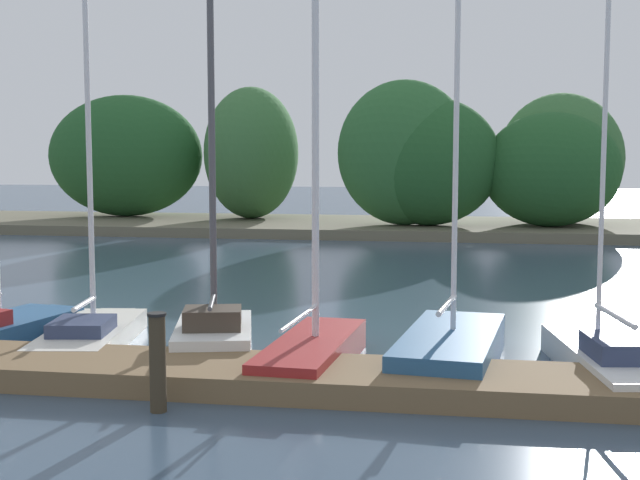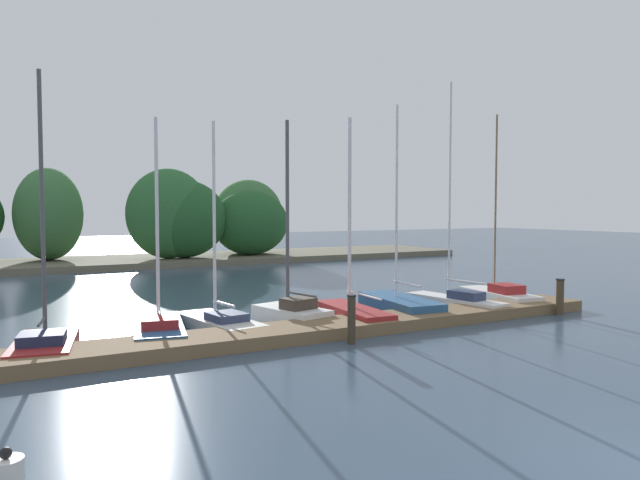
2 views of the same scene
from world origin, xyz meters
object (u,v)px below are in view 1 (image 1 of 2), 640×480
at_px(sailboat_4, 214,329).
at_px(sailboat_3, 91,330).
at_px(sailboat_7, 601,354).
at_px(sailboat_6, 452,345).
at_px(sailboat_5, 314,345).
at_px(mooring_piling_1, 158,362).

bearing_deg(sailboat_4, sailboat_3, 70.82).
bearing_deg(sailboat_7, sailboat_6, 74.19).
xyz_separation_m(sailboat_3, sailboat_5, (4.16, -0.89, 0.07)).
bearing_deg(sailboat_5, sailboat_3, 81.92).
relative_size(sailboat_3, sailboat_4, 0.98).
relative_size(sailboat_4, sailboat_5, 0.98).
height_order(sailboat_3, sailboat_4, sailboat_4).
bearing_deg(sailboat_6, sailboat_5, 107.93).
relative_size(sailboat_6, sailboat_7, 0.88).
xyz_separation_m(sailboat_4, sailboat_7, (6.25, -0.53, -0.07)).
relative_size(sailboat_5, mooring_piling_1, 4.92).
xyz_separation_m(sailboat_3, mooring_piling_1, (2.53, -3.55, 0.38)).
distance_m(sailboat_3, sailboat_4, 2.33).
height_order(sailboat_6, sailboat_7, sailboat_7).
xyz_separation_m(sailboat_3, sailboat_6, (6.32, -0.47, 0.06)).
bearing_deg(sailboat_3, sailboat_5, -110.91).
bearing_deg(mooring_piling_1, sailboat_7, 24.86).
bearing_deg(sailboat_3, sailboat_6, -103.05).
relative_size(sailboat_4, sailboat_6, 0.89).
xyz_separation_m(sailboat_4, mooring_piling_1, (0.22, -3.33, 0.25)).
height_order(sailboat_3, sailboat_5, sailboat_5).
bearing_deg(sailboat_6, sailboat_4, 93.30).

